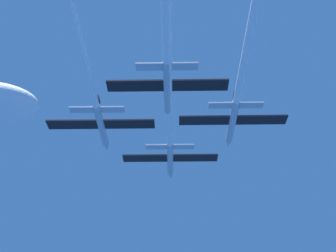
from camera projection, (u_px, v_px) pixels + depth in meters
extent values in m
cylinder|color=#B2BAC6|center=(170.00, 159.00, 80.05)|extent=(1.23, 11.17, 1.23)
cone|color=#B2BAC6|center=(171.00, 176.00, 85.65)|extent=(1.20, 2.46, 1.20)
ellipsoid|color=black|center=(170.00, 163.00, 82.37)|extent=(0.86, 2.23, 0.61)
cube|color=black|center=(145.00, 158.00, 79.65)|extent=(8.49, 2.46, 0.27)
cube|color=black|center=(195.00, 158.00, 79.53)|extent=(8.49, 2.46, 0.27)
cube|color=black|center=(170.00, 140.00, 77.24)|extent=(0.32, 2.01, 1.79)
cube|color=#B2BAC6|center=(156.00, 147.00, 76.22)|extent=(3.82, 1.48, 0.27)
cube|color=#B2BAC6|center=(184.00, 146.00, 76.16)|extent=(3.82, 1.48, 0.27)
cylinder|color=white|center=(168.00, 75.00, 60.08)|extent=(1.11, 37.42, 1.11)
cylinder|color=#B2BAC6|center=(101.00, 126.00, 70.37)|extent=(1.23, 11.17, 1.23)
cone|color=#B2BAC6|center=(107.00, 147.00, 75.97)|extent=(1.20, 2.46, 1.20)
ellipsoid|color=black|center=(104.00, 132.00, 72.69)|extent=(0.86, 2.23, 0.61)
cube|color=black|center=(72.00, 124.00, 69.97)|extent=(8.49, 2.46, 0.27)
cube|color=black|center=(130.00, 124.00, 69.85)|extent=(8.49, 2.46, 0.27)
cube|color=black|center=(98.00, 103.00, 67.55)|extent=(0.32, 2.01, 1.79)
cube|color=#B2BAC6|center=(81.00, 110.00, 66.54)|extent=(3.82, 1.48, 0.27)
cube|color=#B2BAC6|center=(113.00, 109.00, 66.48)|extent=(3.82, 1.48, 0.27)
cylinder|color=white|center=(75.00, 23.00, 51.72)|extent=(1.11, 34.21, 1.11)
cylinder|color=#B2BAC6|center=(232.00, 122.00, 70.45)|extent=(1.23, 11.17, 1.23)
cone|color=#B2BAC6|center=(228.00, 143.00, 76.05)|extent=(1.20, 2.46, 1.20)
ellipsoid|color=black|center=(231.00, 128.00, 72.77)|extent=(0.86, 2.23, 0.61)
cube|color=black|center=(204.00, 120.00, 70.05)|extent=(8.49, 2.46, 0.27)
cube|color=black|center=(262.00, 120.00, 69.93)|extent=(8.49, 2.46, 0.27)
cube|color=black|center=(235.00, 99.00, 67.63)|extent=(0.32, 2.01, 1.79)
cube|color=#B2BAC6|center=(220.00, 105.00, 66.62)|extent=(3.82, 1.48, 0.27)
cube|color=#B2BAC6|center=(251.00, 105.00, 66.56)|extent=(3.82, 1.48, 0.27)
cylinder|color=white|center=(254.00, 9.00, 50.73)|extent=(1.11, 36.80, 1.11)
cylinder|color=#B2BAC6|center=(168.00, 88.00, 62.33)|extent=(1.23, 11.17, 1.23)
cone|color=#B2BAC6|center=(168.00, 114.00, 67.93)|extent=(1.20, 2.46, 1.20)
ellipsoid|color=black|center=(168.00, 95.00, 64.65)|extent=(0.86, 2.23, 0.61)
cube|color=black|center=(135.00, 86.00, 61.93)|extent=(8.49, 2.46, 0.27)
cube|color=black|center=(200.00, 85.00, 61.81)|extent=(8.49, 2.46, 0.27)
cube|color=black|center=(167.00, 60.00, 59.52)|extent=(0.32, 2.01, 1.79)
cube|color=#B2BAC6|center=(149.00, 67.00, 58.50)|extent=(3.82, 1.48, 0.27)
cube|color=#B2BAC6|center=(185.00, 66.00, 58.44)|extent=(3.82, 1.48, 0.27)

